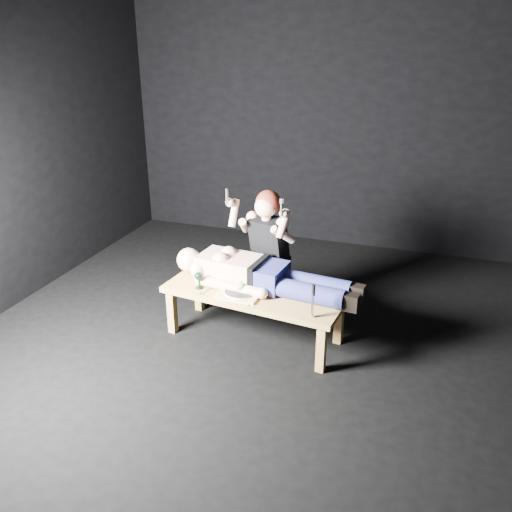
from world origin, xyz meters
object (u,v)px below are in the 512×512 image
at_px(serving_tray, 239,294).
at_px(carving_knife, 313,301).
at_px(lying_man, 265,272).
at_px(goblet, 199,280).
at_px(kneeling_woman, 273,251).
at_px(table, 254,314).

xyz_separation_m(serving_tray, carving_knife, (0.66, -0.16, 0.13)).
relative_size(lying_man, goblet, 10.79).
height_order(lying_man, carving_knife, lying_man).
bearing_deg(kneeling_woman, lying_man, -68.30).
xyz_separation_m(lying_man, kneeling_woman, (-0.05, 0.40, 0.04)).
bearing_deg(goblet, carving_knife, -9.39).
bearing_deg(serving_tray, table, 52.33).
bearing_deg(table, goblet, -160.69).
bearing_deg(serving_tray, carving_knife, -13.28).
relative_size(kneeling_woman, carving_knife, 4.52).
height_order(goblet, carving_knife, carving_knife).
height_order(kneeling_woman, carving_knife, kneeling_woman).
relative_size(lying_man, serving_tray, 4.61).
distance_m(table, serving_tray, 0.28).
height_order(lying_man, kneeling_woman, kneeling_woman).
bearing_deg(carving_knife, lying_man, 150.01).
bearing_deg(serving_tray, lying_man, 54.95).
bearing_deg(goblet, kneeling_woman, 51.98).
xyz_separation_m(kneeling_woman, goblet, (-0.47, -0.60, -0.10)).
bearing_deg(kneeling_woman, serving_tray, -84.84).
height_order(lying_man, serving_tray, lying_man).
height_order(kneeling_woman, serving_tray, kneeling_woman).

